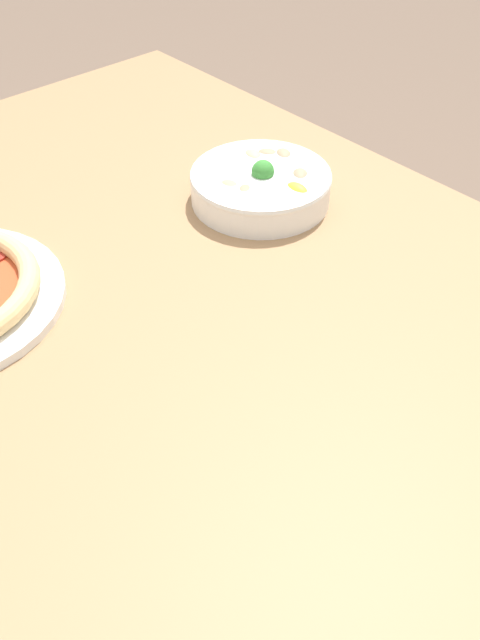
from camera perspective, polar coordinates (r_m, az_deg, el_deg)
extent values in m
plane|color=brown|center=(1.43, -4.03, -22.18)|extent=(8.00, 8.00, 0.00)
cube|color=#99724C|center=(0.85, -6.24, -0.81)|extent=(1.35, 1.00, 0.03)
cylinder|color=olive|center=(1.66, -6.11, 7.23)|extent=(0.06, 0.06, 0.69)
cylinder|color=white|center=(1.04, 1.66, 10.60)|extent=(0.20, 0.20, 0.05)
torus|color=white|center=(1.03, 1.68, 11.44)|extent=(0.20, 0.20, 0.01)
ellipsoid|color=tan|center=(1.08, 1.05, 12.98)|extent=(0.04, 0.03, 0.02)
ellipsoid|color=#998466|center=(1.03, 4.82, 11.42)|extent=(0.04, 0.04, 0.02)
ellipsoid|color=#998466|center=(1.08, 3.49, 13.01)|extent=(0.04, 0.04, 0.02)
ellipsoid|color=#998466|center=(0.99, 0.37, 10.20)|extent=(0.04, 0.04, 0.02)
ellipsoid|color=tan|center=(1.01, -0.86, 10.61)|extent=(0.04, 0.03, 0.02)
ellipsoid|color=#998466|center=(1.08, 2.20, 13.08)|extent=(0.04, 0.04, 0.02)
ellipsoid|color=#998466|center=(1.08, -0.18, 12.71)|extent=(0.04, 0.04, 0.02)
sphere|color=#388433|center=(1.02, 1.85, 11.81)|extent=(0.03, 0.03, 0.03)
ellipsoid|color=yellow|center=(1.00, 4.61, 10.34)|extent=(0.04, 0.02, 0.02)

